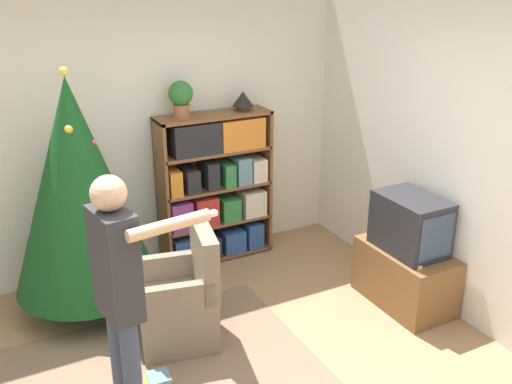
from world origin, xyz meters
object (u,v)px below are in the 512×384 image
(television, at_px, (411,224))
(table_lamp, at_px, (243,100))
(christmas_tree, at_px, (78,187))
(armchair, at_px, (182,303))
(potted_plant, at_px, (181,96))
(bookshelf, at_px, (215,187))
(standing_person, at_px, (120,290))

(television, relative_size, table_lamp, 2.98)
(christmas_tree, distance_m, armchair, 1.23)
(potted_plant, height_order, table_lamp, potted_plant)
(television, relative_size, christmas_tree, 0.29)
(bookshelf, xyz_separation_m, christmas_tree, (-1.32, -0.34, 0.34))
(armchair, xyz_separation_m, table_lamp, (1.10, 1.16, 1.23))
(christmas_tree, bearing_deg, bookshelf, 14.37)
(bookshelf, xyz_separation_m, armchair, (-0.79, -1.15, -0.42))
(television, relative_size, standing_person, 0.35)
(standing_person, bearing_deg, christmas_tree, 168.38)
(armchair, distance_m, table_lamp, 2.02)
(christmas_tree, height_order, armchair, christmas_tree)
(standing_person, xyz_separation_m, table_lamp, (1.72, 1.91, 0.55))
(armchair, height_order, standing_person, standing_person)
(bookshelf, height_order, armchair, bookshelf)
(armchair, relative_size, table_lamp, 4.60)
(armchair, bearing_deg, bookshelf, 156.87)
(bookshelf, distance_m, table_lamp, 0.87)
(television, xyz_separation_m, armchair, (-1.87, 0.38, -0.42))
(television, relative_size, potted_plant, 1.81)
(bookshelf, xyz_separation_m, table_lamp, (0.31, 0.01, 0.82))
(television, height_order, potted_plant, potted_plant)
(bookshelf, relative_size, television, 2.43)
(television, height_order, christmas_tree, christmas_tree)
(bookshelf, bearing_deg, standing_person, -126.55)
(television, xyz_separation_m, potted_plant, (-1.38, 1.54, 0.90))
(television, height_order, armchair, television)
(potted_plant, bearing_deg, armchair, -112.94)
(bookshelf, bearing_deg, potted_plant, 178.03)
(armchair, bearing_deg, potted_plant, 168.49)
(bookshelf, xyz_separation_m, potted_plant, (-0.30, 0.01, 0.90))
(armchair, bearing_deg, television, 89.92)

